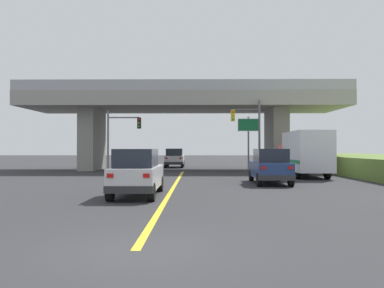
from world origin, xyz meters
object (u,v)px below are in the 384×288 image
(suv_lead, at_px, (137,172))
(traffic_signal_farside, at_px, (119,133))
(highway_sign, at_px, (248,131))
(suv_crossing, at_px, (270,166))
(sedan_oncoming, at_px, (175,158))
(traffic_signal_nearside, at_px, (250,128))
(box_truck, at_px, (304,153))

(suv_lead, xyz_separation_m, traffic_signal_farside, (-4.14, 17.52, 2.38))
(suv_lead, bearing_deg, highway_sign, 68.36)
(suv_crossing, xyz_separation_m, sedan_oncoming, (-6.62, 20.22, -0.00))
(traffic_signal_nearside, height_order, traffic_signal_farside, traffic_signal_nearside)
(box_truck, height_order, traffic_signal_nearside, traffic_signal_nearside)
(suv_lead, xyz_separation_m, box_truck, (10.27, 11.92, 0.68))
(highway_sign, bearing_deg, suv_lead, -111.64)
(suv_crossing, bearing_deg, suv_lead, -136.79)
(suv_lead, distance_m, box_truck, 15.75)
(box_truck, bearing_deg, highway_sign, 119.74)
(traffic_signal_nearside, relative_size, highway_sign, 1.28)
(suv_crossing, height_order, traffic_signal_nearside, traffic_signal_nearside)
(traffic_signal_nearside, height_order, highway_sign, traffic_signal_nearside)
(suv_lead, distance_m, traffic_signal_farside, 18.16)
(box_truck, xyz_separation_m, traffic_signal_farside, (-14.40, 5.60, 1.70))
(suv_lead, height_order, suv_crossing, same)
(suv_crossing, relative_size, traffic_signal_nearside, 0.78)
(box_truck, bearing_deg, sedan_oncoming, 125.05)
(box_truck, relative_size, traffic_signal_nearside, 1.22)
(sedan_oncoming, xyz_separation_m, traffic_signal_nearside, (6.89, -9.79, 2.76))
(box_truck, bearing_deg, suv_lead, -130.74)
(suv_crossing, height_order, box_truck, box_truck)
(traffic_signal_nearside, bearing_deg, highway_sign, 91.70)
(suv_crossing, height_order, traffic_signal_farside, traffic_signal_farside)
(sedan_oncoming, bearing_deg, traffic_signal_nearside, -54.87)
(traffic_signal_farside, bearing_deg, suv_crossing, -46.24)
(traffic_signal_nearside, bearing_deg, sedan_oncoming, 125.13)
(suv_lead, distance_m, sedan_oncoming, 26.36)
(suv_crossing, relative_size, box_truck, 0.64)
(highway_sign, bearing_deg, traffic_signal_nearside, -88.30)
(highway_sign, bearing_deg, suv_crossing, -91.17)
(traffic_signal_nearside, distance_m, traffic_signal_farside, 11.21)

